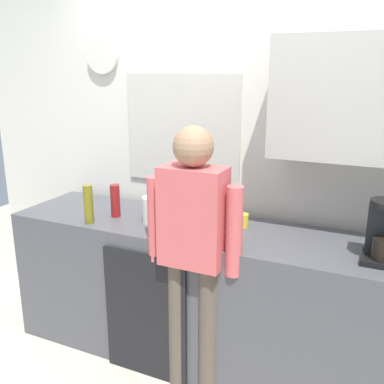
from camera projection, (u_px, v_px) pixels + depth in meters
kitchen_counter at (212, 296)px, 2.83m from camera, size 2.73×0.64×0.93m
dishwasher_panel at (145, 316)px, 2.67m from camera, size 0.56×0.02×0.83m
back_wall_assembly at (249, 150)px, 2.90m from camera, size 4.33×0.42×2.60m
bottle_red_vinegar at (115, 201)px, 2.90m from camera, size 0.06×0.06×0.22m
bottle_olive_oil at (89, 204)px, 2.77m from camera, size 0.06×0.06×0.25m
bottle_green_wine at (194, 214)px, 2.50m from camera, size 0.07×0.07×0.30m
cup_yellow_cup at (243, 220)px, 2.72m from camera, size 0.07×0.07×0.08m
dish_soap at (211, 222)px, 2.59m from camera, size 0.06×0.06×0.18m
storage_canister at (153, 210)px, 2.79m from camera, size 0.14×0.14×0.17m
person_at_sink at (193, 242)px, 2.43m from camera, size 0.57×0.22×1.60m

